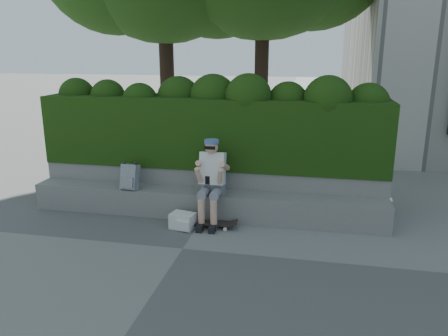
% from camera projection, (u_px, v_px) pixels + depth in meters
% --- Properties ---
extents(ground, '(80.00, 80.00, 0.00)m').
position_uv_depth(ground, '(183.00, 249.00, 6.23)').
color(ground, slate).
rests_on(ground, ground).
extents(bench_ledge, '(6.00, 0.45, 0.45)m').
position_uv_depth(bench_ledge, '(204.00, 204.00, 7.35)').
color(bench_ledge, gray).
rests_on(bench_ledge, ground).
extents(planter_wall, '(6.00, 0.50, 0.75)m').
position_uv_depth(planter_wall, '(210.00, 187.00, 7.76)').
color(planter_wall, gray).
rests_on(planter_wall, ground).
extents(hedge, '(6.00, 1.00, 1.20)m').
position_uv_depth(hedge, '(213.00, 131.00, 7.72)').
color(hedge, black).
rests_on(hedge, planter_wall).
extents(person, '(0.40, 0.76, 1.38)m').
position_uv_depth(person, '(212.00, 178.00, 7.01)').
color(person, slate).
rests_on(person, ground).
extents(skateboard, '(0.87, 0.26, 0.09)m').
position_uv_depth(skateboard, '(207.00, 223.00, 6.96)').
color(skateboard, black).
rests_on(skateboard, ground).
extents(backpack_plaid, '(0.31, 0.20, 0.43)m').
position_uv_depth(backpack_plaid, '(130.00, 177.00, 7.39)').
color(backpack_plaid, '#9F9FA3').
rests_on(backpack_plaid, bench_ledge).
extents(backpack_ground, '(0.42, 0.33, 0.24)m').
position_uv_depth(backpack_ground, '(183.00, 221.00, 6.92)').
color(backpack_ground, silver).
rests_on(backpack_ground, ground).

